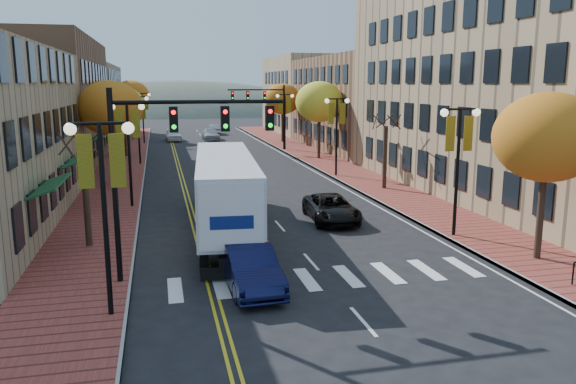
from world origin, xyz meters
TOP-DOWN VIEW (x-y plane):
  - ground at (0.00, 0.00)m, footprint 200.00×200.00m
  - sidewalk_left at (-9.00, 32.50)m, footprint 4.00×85.00m
  - sidewalk_right at (9.00, 32.50)m, footprint 4.00×85.00m
  - building_left_mid at (-17.00, 36.00)m, footprint 12.00×24.00m
  - building_left_far at (-17.00, 61.00)m, footprint 12.00×26.00m
  - building_right_near at (18.50, 16.00)m, footprint 15.00×28.00m
  - building_right_mid at (18.50, 42.00)m, footprint 15.00×24.00m
  - building_right_far at (18.50, 64.00)m, footprint 15.00×20.00m
  - tree_left_a at (-9.00, 8.00)m, footprint 0.28×0.28m
  - tree_left_b at (-9.00, 24.00)m, footprint 4.48×4.48m
  - tree_left_c at (-9.00, 40.00)m, footprint 4.16×4.16m
  - tree_left_d at (-9.00, 58.00)m, footprint 4.61×4.61m
  - tree_right_a at (9.00, 2.00)m, footprint 4.16×4.16m
  - tree_right_b at (9.00, 18.00)m, footprint 0.28×0.28m
  - tree_right_c at (9.00, 34.00)m, footprint 4.48×4.48m
  - tree_right_d at (9.00, 50.00)m, footprint 4.35×4.35m
  - lamp_left_a at (-7.50, 0.00)m, footprint 1.96×0.36m
  - lamp_left_b at (-7.50, 16.00)m, footprint 1.96×0.36m
  - lamp_left_c at (-7.50, 34.00)m, footprint 1.96×0.36m
  - lamp_left_d at (-7.50, 52.00)m, footprint 1.96×0.36m
  - lamp_right_a at (7.50, 6.00)m, footprint 1.96×0.36m
  - lamp_right_b at (7.50, 24.00)m, footprint 1.96×0.36m
  - lamp_right_c at (7.50, 42.00)m, footprint 1.96×0.36m
  - traffic_mast_near at (-5.48, 3.00)m, footprint 6.10×0.35m
  - traffic_mast_far at (5.48, 42.00)m, footprint 6.10×0.34m
  - semi_truck at (-2.84, 9.59)m, footprint 3.71×15.62m
  - navy_sedan at (-2.89, 1.62)m, footprint 1.87×4.77m
  - black_suv at (2.87, 10.45)m, footprint 2.54×5.07m
  - car_far_white at (-3.94, 55.35)m, footprint 2.09×4.80m
  - car_far_silver at (0.74, 55.71)m, footprint 2.09×5.04m
  - car_far_oncoming at (2.16, 63.67)m, footprint 1.95×4.32m

SIDE VIEW (x-z plane):
  - ground at x=0.00m, z-range 0.00..0.00m
  - sidewalk_left at x=-9.00m, z-range 0.00..0.15m
  - sidewalk_right at x=9.00m, z-range 0.00..0.15m
  - car_far_oncoming at x=2.16m, z-range 0.00..1.37m
  - black_suv at x=2.87m, z-range 0.00..1.38m
  - car_far_silver at x=0.74m, z-range 0.00..1.46m
  - navy_sedan at x=-2.89m, z-range 0.00..1.54m
  - car_far_white at x=-3.94m, z-range 0.00..1.61m
  - tree_left_a at x=-9.00m, z-range 0.15..4.35m
  - tree_right_b at x=9.00m, z-range 0.15..4.35m
  - semi_truck at x=-2.84m, z-range 0.33..4.20m
  - lamp_left_a at x=-7.50m, z-range 1.27..7.32m
  - lamp_left_b at x=-7.50m, z-range 1.27..7.32m
  - lamp_left_c at x=-7.50m, z-range 1.27..7.32m
  - lamp_left_d at x=-7.50m, z-range 1.27..7.32m
  - lamp_right_a at x=7.50m, z-range 1.27..7.32m
  - lamp_right_b at x=7.50m, z-range 1.27..7.32m
  - lamp_right_c at x=7.50m, z-range 1.27..7.32m
  - building_left_far at x=-17.00m, z-range 0.00..9.50m
  - traffic_mast_near at x=-5.48m, z-range 1.42..8.42m
  - traffic_mast_far at x=5.48m, z-range 1.42..8.42m
  - building_right_mid at x=18.50m, z-range 0.00..10.00m
  - tree_left_c at x=-9.00m, z-range 1.71..8.40m
  - tree_right_a at x=9.00m, z-range 1.71..8.40m
  - tree_right_d at x=9.00m, z-range 1.79..8.79m
  - tree_left_b at x=-9.00m, z-range 1.84..9.05m
  - tree_right_c at x=9.00m, z-range 1.84..9.05m
  - building_left_mid at x=-17.00m, z-range 0.00..11.00m
  - building_right_far at x=18.50m, z-range 0.00..11.00m
  - tree_left_d at x=-9.00m, z-range 1.89..9.31m
  - building_right_near at x=18.50m, z-range 0.00..15.00m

